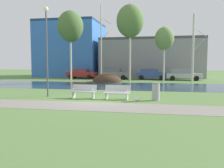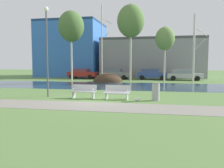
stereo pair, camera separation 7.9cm
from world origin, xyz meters
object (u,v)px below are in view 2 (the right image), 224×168
object	(u,v)px
bench_right	(117,92)
streetlamp	(47,38)
parked_hatch_third_blue	(152,74)
parked_sedan_second_grey	(115,73)
parked_wagon_fourth_silver	(184,74)
seagull	(137,99)
parked_van_nearest_red	(82,73)
bench_left	(84,91)
trash_bin	(156,91)

from	to	relation	value
bench_right	streetlamp	bearing A→B (deg)	176.25
bench_right	parked_hatch_third_blue	world-z (taller)	parked_hatch_third_blue
parked_sedan_second_grey	parked_wagon_fourth_silver	xyz separation A→B (m)	(9.48, -0.61, -0.03)
seagull	parked_sedan_second_grey	xyz separation A→B (m)	(-5.00, 19.62, 0.68)
parked_van_nearest_red	parked_wagon_fourth_silver	distance (m)	14.48
parked_van_nearest_red	streetlamp	bearing A→B (deg)	-78.21
parked_wagon_fourth_silver	parked_van_nearest_red	bearing A→B (deg)	177.06
seagull	parked_sedan_second_grey	bearing A→B (deg)	104.30
bench_left	seagull	xyz separation A→B (m)	(3.45, -0.50, -0.34)
seagull	parked_hatch_third_blue	size ratio (longest dim) A/B	0.10
streetlamp	parked_sedan_second_grey	size ratio (longest dim) A/B	1.37
trash_bin	parked_hatch_third_blue	bearing A→B (deg)	92.44
bench_left	parked_hatch_third_blue	bearing A→B (deg)	79.04
trash_bin	parked_hatch_third_blue	distance (m)	19.10
bench_right	parked_van_nearest_red	size ratio (longest dim) A/B	0.37
parked_van_nearest_red	trash_bin	bearing A→B (deg)	-60.18
seagull	parked_van_nearest_red	distance (m)	22.14
parked_sedan_second_grey	parked_wagon_fourth_silver	world-z (taller)	parked_sedan_second_grey
trash_bin	seagull	world-z (taller)	trash_bin
parked_hatch_third_blue	parked_sedan_second_grey	bearing A→B (deg)	179.43
streetlamp	parked_sedan_second_grey	bearing A→B (deg)	86.85
bench_right	seagull	world-z (taller)	bench_right
trash_bin	parked_sedan_second_grey	bearing A→B (deg)	107.56
parked_wagon_fourth_silver	parked_hatch_third_blue	bearing A→B (deg)	172.49
parked_van_nearest_red	parked_sedan_second_grey	xyz separation A→B (m)	(4.99, -0.13, 0.03)
streetlamp	trash_bin	bearing A→B (deg)	-2.69
trash_bin	seagull	xyz separation A→B (m)	(-1.06, -0.48, -0.42)
parked_wagon_fourth_silver	bench_right	bearing A→B (deg)	-107.32
trash_bin	seagull	distance (m)	1.24
bench_right	parked_van_nearest_red	bearing A→B (deg)	114.31
seagull	trash_bin	bearing A→B (deg)	24.47
streetlamp	parked_hatch_third_blue	distance (m)	20.02
streetlamp	parked_van_nearest_red	distance (m)	19.59
bench_right	parked_sedan_second_grey	size ratio (longest dim) A/B	0.38
bench_right	parked_hatch_third_blue	distance (m)	19.13
bench_right	streetlamp	xyz separation A→B (m)	(-4.75, 0.31, 3.40)
trash_bin	parked_sedan_second_grey	distance (m)	20.07
parked_van_nearest_red	parked_sedan_second_grey	bearing A→B (deg)	-1.53
bench_left	parked_sedan_second_grey	bearing A→B (deg)	94.65
bench_left	streetlamp	distance (m)	4.29
parked_sedan_second_grey	bench_right	bearing A→B (deg)	-79.02
bench_left	seagull	size ratio (longest dim) A/B	3.73
trash_bin	parked_van_nearest_red	bearing A→B (deg)	119.82
streetlamp	parked_van_nearest_red	size ratio (longest dim) A/B	1.34
seagull	parked_van_nearest_red	world-z (taller)	parked_van_nearest_red
parked_wagon_fourth_silver	trash_bin	bearing A→B (deg)	-100.47
trash_bin	parked_van_nearest_red	distance (m)	22.21
trash_bin	parked_van_nearest_red	world-z (taller)	parked_van_nearest_red
bench_right	seagull	xyz separation A→B (m)	(1.29, -0.50, -0.34)
bench_left	bench_right	bearing A→B (deg)	0.00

